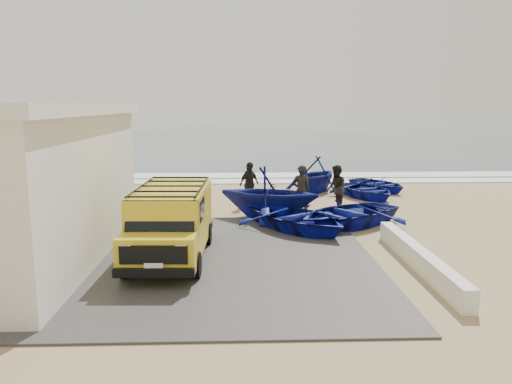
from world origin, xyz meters
name	(u,v)px	position (x,y,z in m)	size (l,w,h in m)	color
ground	(230,240)	(0.00, 0.00, 0.00)	(160.00, 160.00, 0.00)	tan
slab	(158,259)	(-2.00, -2.00, 0.03)	(12.00, 10.00, 0.05)	#42403D
ocean	(237,135)	(0.00, 56.00, 0.00)	(180.00, 88.00, 0.01)	#385166
surf_line	(234,182)	(0.00, 12.00, 0.03)	(180.00, 1.60, 0.06)	white
surf_wash	(234,175)	(0.00, 14.50, 0.02)	(180.00, 2.20, 0.04)	white
parapet	(419,259)	(5.00, -3.00, 0.28)	(0.35, 6.00, 0.55)	silver
van	(171,220)	(-1.60, -1.88, 1.10)	(2.07, 4.85, 2.05)	yellow
boat_near_left	(298,218)	(2.28, 1.10, 0.44)	(3.02, 4.23, 0.88)	navy
boat_near_right	(347,214)	(4.10, 1.71, 0.44)	(3.04, 4.26, 0.88)	navy
boat_mid_left	(269,193)	(1.41, 3.04, 0.98)	(3.23, 3.74, 1.97)	navy
boat_mid_right	(366,190)	(6.16, 7.05, 0.37)	(2.54, 3.56, 0.74)	navy
boat_far_left	(315,175)	(4.02, 8.55, 0.89)	(2.92, 3.38, 1.78)	navy
boat_far_right	(378,184)	(7.19, 8.85, 0.35)	(2.38, 3.33, 0.69)	navy
fisherman_front	(301,191)	(2.68, 3.43, 0.99)	(0.72, 0.47, 1.98)	black
fisherman_middle	(336,189)	(4.16, 4.07, 0.95)	(0.92, 0.72, 1.89)	black
fisherman_back	(249,184)	(0.72, 5.47, 0.94)	(1.10, 0.46, 1.87)	black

